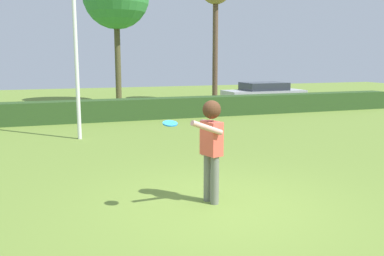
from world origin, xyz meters
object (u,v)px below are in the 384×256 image
object	(u,v)px
frisbee	(170,123)
parked_car_silver	(264,93)
lamppost	(75,30)
person	(211,139)

from	to	relation	value
frisbee	parked_car_silver	bearing A→B (deg)	55.75
frisbee	lamppost	distance (m)	7.32
frisbee	person	bearing A→B (deg)	22.14
person	lamppost	world-z (taller)	lamppost
frisbee	lamppost	xyz separation A→B (m)	(-0.87, 7.04, 1.82)
parked_car_silver	frisbee	bearing A→B (deg)	-124.25
person	frisbee	distance (m)	0.95
parked_car_silver	person	bearing A→B (deg)	-122.40
lamppost	parked_car_silver	xyz separation A→B (m)	(9.78, 6.05, -2.61)
person	lamppost	xyz separation A→B (m)	(-1.69, 6.70, 2.18)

